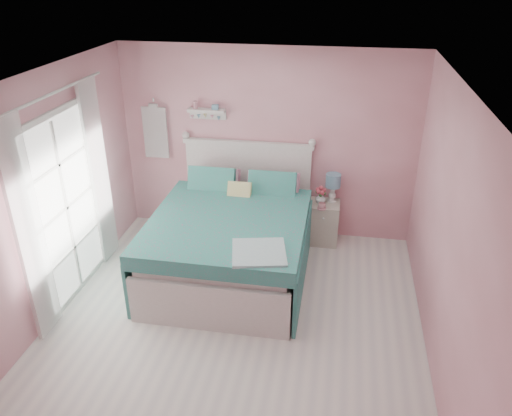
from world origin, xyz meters
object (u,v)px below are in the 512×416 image
(nightstand, at_px, (323,222))
(vase, at_px, (320,198))
(table_lamp, at_px, (333,183))
(bed, at_px, (232,241))
(teacup, at_px, (322,206))

(nightstand, xyz_separation_m, vase, (-0.06, 0.00, 0.37))
(table_lamp, bearing_deg, bed, -139.36)
(bed, relative_size, teacup, 22.97)
(nightstand, relative_size, teacup, 5.84)
(table_lamp, bearing_deg, vase, -155.83)
(bed, distance_m, vase, 1.41)
(teacup, bearing_deg, table_lamp, 63.51)
(vase, bearing_deg, teacup, -80.42)
(nightstand, bearing_deg, bed, -139.22)
(table_lamp, xyz_separation_m, teacup, (-0.12, -0.25, -0.24))
(table_lamp, height_order, teacup, table_lamp)
(bed, relative_size, vase, 16.29)
(nightstand, relative_size, table_lamp, 1.47)
(bed, relative_size, table_lamp, 5.80)
(nightstand, distance_m, table_lamp, 0.58)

